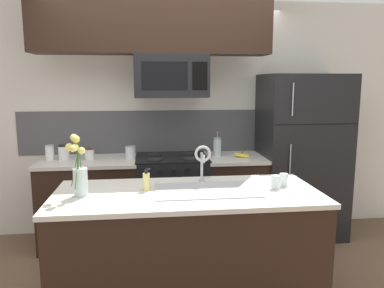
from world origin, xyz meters
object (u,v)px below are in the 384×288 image
object	(u,v)px
storage_jar_medium	(64,152)
dish_soap_bottle	(146,181)
storage_jar_tall	(50,153)
flower_vase	(79,175)
microwave	(171,76)
french_press	(217,147)
stove_range	(172,198)
storage_jar_squat	(131,153)
banana_bunch	(242,155)
spare_glass	(284,180)
drinking_glass	(276,182)
storage_jar_short	(89,154)
refrigerator	(301,156)
sink_faucet	(203,159)

from	to	relation	value
storage_jar_medium	dish_soap_bottle	distance (m)	1.49
storage_jar_tall	flower_vase	world-z (taller)	flower_vase
microwave	french_press	size ratio (longest dim) A/B	2.79
storage_jar_tall	french_press	xyz separation A→B (m)	(1.76, 0.03, 0.02)
microwave	flower_vase	world-z (taller)	microwave
storage_jar_medium	stove_range	bearing A→B (deg)	-1.76
storage_jar_squat	storage_jar_medium	bearing A→B (deg)	177.91
banana_bunch	storage_jar_medium	bearing A→B (deg)	177.11
storage_jar_tall	spare_glass	bearing A→B (deg)	-30.85
storage_jar_tall	storage_jar_squat	world-z (taller)	storage_jar_tall
microwave	storage_jar_medium	world-z (taller)	microwave
storage_jar_medium	drinking_glass	bearing A→B (deg)	-35.26
banana_bunch	french_press	world-z (taller)	french_press
microwave	storage_jar_short	size ratio (longest dim) A/B	6.37
dish_soap_bottle	flower_vase	distance (m)	0.48
storage_jar_short	refrigerator	bearing A→B (deg)	-0.02
banana_bunch	stove_range	bearing A→B (deg)	175.45
storage_jar_tall	dish_soap_bottle	size ratio (longest dim) A/B	0.95
sink_faucet	drinking_glass	world-z (taller)	sink_faucet
stove_range	storage_jar_short	world-z (taller)	storage_jar_short
dish_soap_bottle	french_press	bearing A→B (deg)	58.43
storage_jar_medium	french_press	bearing A→B (deg)	0.91
flower_vase	spare_glass	bearing A→B (deg)	3.13
microwave	storage_jar_squat	size ratio (longest dim) A/B	5.69
french_press	spare_glass	distance (m)	1.28
flower_vase	storage_jar_medium	bearing A→B (deg)	106.46
refrigerator	flower_vase	bearing A→B (deg)	-149.19
spare_glass	dish_soap_bottle	bearing A→B (deg)	179.88
stove_range	spare_glass	world-z (taller)	spare_glass
stove_range	drinking_glass	world-z (taller)	drinking_glass
storage_jar_squat	dish_soap_bottle	xyz separation A→B (m)	(0.17, -1.20, 0.00)
refrigerator	storage_jar_squat	bearing A→B (deg)	-179.68
storage_jar_short	banana_bunch	bearing A→B (deg)	-2.87
dish_soap_bottle	storage_jar_medium	bearing A→B (deg)	124.87
drinking_glass	microwave	bearing A→B (deg)	119.79
refrigerator	storage_jar_medium	xyz separation A→B (m)	(-2.56, 0.01, 0.09)
french_press	storage_jar_medium	bearing A→B (deg)	-179.09
microwave	french_press	distance (m)	0.91
stove_range	banana_bunch	size ratio (longest dim) A/B	4.86
storage_jar_medium	sink_faucet	world-z (taller)	sink_faucet
storage_jar_tall	banana_bunch	bearing A→B (deg)	-2.64
storage_jar_tall	refrigerator	bearing A→B (deg)	-0.27
storage_jar_squat	drinking_glass	size ratio (longest dim) A/B	1.30
storage_jar_medium	flower_vase	world-z (taller)	flower_vase
sink_faucet	drinking_glass	bearing A→B (deg)	-22.91
banana_bunch	spare_glass	bearing A→B (deg)	-88.03
storage_jar_medium	drinking_glass	size ratio (longest dim) A/B	1.55
storage_jar_tall	storage_jar_medium	world-z (taller)	same
drinking_glass	flower_vase	size ratio (longest dim) A/B	0.23
banana_bunch	drinking_glass	xyz separation A→B (m)	(-0.05, -1.19, 0.03)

